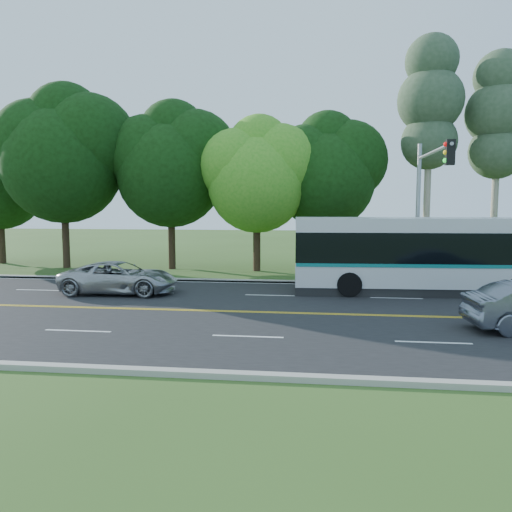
# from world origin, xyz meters

# --- Properties ---
(ground) EXTENTS (120.00, 120.00, 0.00)m
(ground) POSITION_xyz_m (0.00, 0.00, 0.00)
(ground) COLOR #32511B
(ground) RESTS_ON ground
(road) EXTENTS (60.00, 14.00, 0.02)m
(road) POSITION_xyz_m (0.00, 0.00, 0.01)
(road) COLOR black
(road) RESTS_ON ground
(curb_north) EXTENTS (60.00, 0.30, 0.15)m
(curb_north) POSITION_xyz_m (0.00, 7.15, 0.07)
(curb_north) COLOR #A7A397
(curb_north) RESTS_ON ground
(curb_south) EXTENTS (60.00, 0.30, 0.15)m
(curb_south) POSITION_xyz_m (0.00, -7.15, 0.07)
(curb_south) COLOR #A7A397
(curb_south) RESTS_ON ground
(grass_verge) EXTENTS (60.00, 4.00, 0.10)m
(grass_verge) POSITION_xyz_m (0.00, 9.00, 0.05)
(grass_verge) COLOR #32511B
(grass_verge) RESTS_ON ground
(lane_markings) EXTENTS (57.60, 13.82, 0.00)m
(lane_markings) POSITION_xyz_m (-0.09, 0.00, 0.02)
(lane_markings) COLOR gold
(lane_markings) RESTS_ON road
(tree_row) EXTENTS (44.70, 9.10, 13.84)m
(tree_row) POSITION_xyz_m (-5.15, 12.13, 6.73)
(tree_row) COLOR black
(tree_row) RESTS_ON ground
(bougainvillea_hedge) EXTENTS (9.50, 2.25, 1.50)m
(bougainvillea_hedge) POSITION_xyz_m (7.18, 8.15, 0.72)
(bougainvillea_hedge) COLOR #A80E24
(bougainvillea_hedge) RESTS_ON ground
(traffic_signal) EXTENTS (0.42, 6.10, 7.00)m
(traffic_signal) POSITION_xyz_m (6.49, 5.40, 4.67)
(traffic_signal) COLOR #93979C
(traffic_signal) RESTS_ON ground
(transit_bus) EXTENTS (13.20, 3.44, 3.42)m
(transit_bus) POSITION_xyz_m (7.09, 5.06, 1.72)
(transit_bus) COLOR silver
(transit_bus) RESTS_ON road
(suv) EXTENTS (5.30, 2.60, 1.45)m
(suv) POSITION_xyz_m (-7.32, 3.16, 0.74)
(suv) COLOR #ABADB0
(suv) RESTS_ON road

